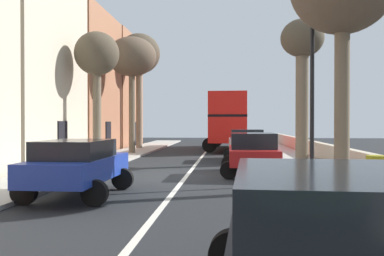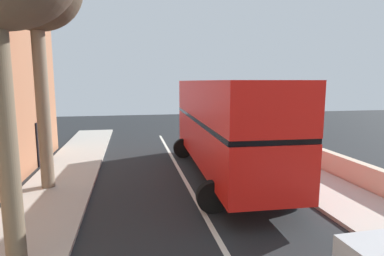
{
  "view_description": "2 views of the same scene",
  "coord_description": "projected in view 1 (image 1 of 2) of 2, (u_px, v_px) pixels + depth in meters",
  "views": [
    {
      "loc": [
        1.59,
        -16.4,
        2.01
      ],
      "look_at": [
        -0.91,
        12.96,
        1.66
      ],
      "focal_mm": 40.5,
      "sensor_mm": 36.0,
      "label": 1
    },
    {
      "loc": [
        -2.13,
        3.99,
        4.03
      ],
      "look_at": [
        0.39,
        16.65,
        2.09
      ],
      "focal_mm": 29.19,
      "sensor_mm": 36.0,
      "label": 2
    }
  ],
  "objects": [
    {
      "name": "sidewalk_right",
      "position": [
        318.0,
        175.0,
        16.09
      ],
      "size": [
        2.6,
        60.0,
        0.12
      ],
      "primitive_type": "cube",
      "color": "#B2ADA3",
      "rests_on": "ground"
    },
    {
      "name": "ground_plane",
      "position": [
        187.0,
        176.0,
        16.5
      ],
      "size": [
        84.0,
        84.0,
        0.0
      ],
      "primitive_type": "plane",
      "color": "black"
    },
    {
      "name": "sidewalk_left",
      "position": [
        62.0,
        173.0,
        16.92
      ],
      "size": [
        2.6,
        60.0,
        0.12
      ],
      "primitive_type": "cube",
      "color": "#B2ADA3",
      "rests_on": "ground"
    },
    {
      "name": "boundary_wall_right",
      "position": [
        361.0,
        164.0,
        15.95
      ],
      "size": [
        0.36,
        54.0,
        0.96
      ],
      "primitive_type": "cube",
      "color": "beige",
      "rests_on": "ground"
    },
    {
      "name": "road_centre_line",
      "position": [
        187.0,
        175.0,
        16.5
      ],
      "size": [
        0.16,
        54.0,
        0.01
      ],
      "primitive_type": "cube",
      "color": "silver",
      "rests_on": "ground"
    },
    {
      "name": "street_tree_left_2",
      "position": [
        132.0,
        58.0,
        27.42
      ],
      "size": [
        3.11,
        3.11,
        7.35
      ],
      "color": "brown",
      "rests_on": "sidewalk_left"
    },
    {
      "name": "litter_bin_right",
      "position": [
        377.0,
        177.0,
        10.83
      ],
      "size": [
        0.55,
        0.55,
        1.07
      ],
      "color": "black",
      "rests_on": "sidewalk_right"
    },
    {
      "name": "lamppost_right",
      "position": [
        312.0,
        68.0,
        14.1
      ],
      "size": [
        0.32,
        0.32,
        6.31
      ],
      "color": "black",
      "rests_on": "sidewalk_right"
    },
    {
      "name": "street_tree_left_6",
      "position": [
        97.0,
        58.0,
        21.84
      ],
      "size": [
        2.25,
        2.25,
        6.5
      ],
      "color": "brown",
      "rests_on": "sidewalk_left"
    },
    {
      "name": "double_decker_bus",
      "position": [
        230.0,
        118.0,
        32.7
      ],
      "size": [
        3.84,
        10.61,
        4.06
      ],
      "color": "red",
      "rests_on": "ground"
    },
    {
      "name": "street_tree_left_4",
      "position": [
        139.0,
        56.0,
        32.87
      ],
      "size": [
        3.19,
        3.19,
        8.68
      ],
      "color": "#7A6B56",
      "rests_on": "sidewalk_left"
    },
    {
      "name": "parked_car_black_right_2",
      "position": [
        327.0,
        241.0,
        4.0
      ],
      "size": [
        2.6,
        4.52,
        1.59
      ],
      "color": "black",
      "rests_on": "ground"
    },
    {
      "name": "parked_car_silver_right_4",
      "position": [
        246.0,
        143.0,
        22.98
      ],
      "size": [
        2.48,
        4.32,
        1.67
      ],
      "color": "#B7BABF",
      "rests_on": "ground"
    },
    {
      "name": "parked_car_red_right_3",
      "position": [
        252.0,
        151.0,
        16.65
      ],
      "size": [
        2.46,
        4.37,
        1.63
      ],
      "color": "#AD1919",
      "rests_on": "ground"
    },
    {
      "name": "parked_car_blue_left_0",
      "position": [
        78.0,
        164.0,
        11.74
      ],
      "size": [
        2.44,
        4.28,
        1.55
      ],
      "color": "#1E389E",
      "rests_on": "ground"
    },
    {
      "name": "street_tree_right_1",
      "position": [
        302.0,
        52.0,
        21.49
      ],
      "size": [
        2.14,
        2.14,
        7.06
      ],
      "color": "brown",
      "rests_on": "sidewalk_right"
    }
  ]
}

